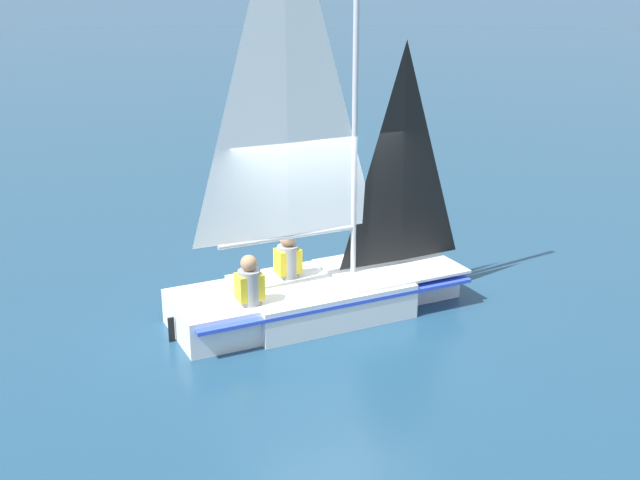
{
  "coord_description": "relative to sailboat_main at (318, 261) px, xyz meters",
  "views": [
    {
      "loc": [
        -5.98,
        -8.59,
        4.7
      ],
      "look_at": [
        0.0,
        0.0,
        1.09
      ],
      "focal_mm": 45.0,
      "sensor_mm": 36.0,
      "label": 1
    }
  ],
  "objects": [
    {
      "name": "sailor_helm",
      "position": [
        -0.26,
        0.36,
        -0.15
      ],
      "size": [
        0.38,
        0.34,
        1.16
      ],
      "rotation": [
        0.0,
        0.0,
        6.13
      ],
      "color": "black",
      "rests_on": "ground_plane"
    },
    {
      "name": "sailor_crew",
      "position": [
        -1.19,
        -0.16,
        -0.17
      ],
      "size": [
        0.38,
        0.34,
        1.16
      ],
      "rotation": [
        0.0,
        0.0,
        6.13
      ],
      "color": "black",
      "rests_on": "ground_plane"
    },
    {
      "name": "sailboat_main",
      "position": [
        0.0,
        0.0,
        0.0
      ],
      "size": [
        4.35,
        2.16,
        6.0
      ],
      "rotation": [
        0.0,
        0.0,
        6.13
      ],
      "color": "white",
      "rests_on": "ground_plane"
    },
    {
      "name": "ground_plane",
      "position": [
        0.04,
        -0.01,
        -0.79
      ],
      "size": [
        260.0,
        260.0,
        0.0
      ],
      "primitive_type": "plane",
      "color": "navy"
    }
  ]
}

